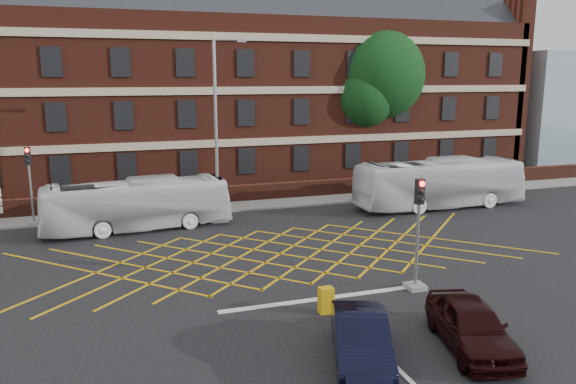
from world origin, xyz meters
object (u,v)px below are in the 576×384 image
object	(u,v)px
traffic_light_far	(31,193)
street_lamp	(218,159)
deciduous_tree	(377,82)
bus_right	(440,183)
car_maroon	(471,325)
car_navy	(361,340)
bus_left	(137,204)
utility_cabinet	(326,300)
traffic_light_near	(417,245)

from	to	relation	value
traffic_light_far	street_lamp	size ratio (longest dim) A/B	0.43
deciduous_tree	bus_right	bearing A→B (deg)	-92.96
bus_right	car_maroon	distance (m)	18.70
car_navy	traffic_light_far	distance (m)	21.83
bus_left	utility_cabinet	world-z (taller)	bus_left
bus_right	car_navy	bearing A→B (deg)	140.71
bus_left	street_lamp	distance (m)	4.95
car_navy	traffic_light_near	bearing A→B (deg)	64.77
bus_left	traffic_light_near	xyz separation A→B (m)	(9.48, -12.08, 0.41)
bus_right	utility_cabinet	distance (m)	17.70
traffic_light_near	bus_right	bearing A→B (deg)	53.41
traffic_light_far	street_lamp	world-z (taller)	street_lamp
bus_left	deciduous_tree	xyz separation A→B (m)	(18.49, 9.15, 6.16)
traffic_light_far	street_lamp	distance (m)	10.18
traffic_light_near	street_lamp	bearing A→B (deg)	111.95
traffic_light_near	traffic_light_far	size ratio (longest dim) A/B	1.00
traffic_light_near	bus_left	bearing A→B (deg)	128.12
deciduous_tree	traffic_light_far	size ratio (longest dim) A/B	2.70
traffic_light_near	car_maroon	bearing A→B (deg)	-101.31
car_navy	deciduous_tree	world-z (taller)	deciduous_tree
car_navy	car_maroon	bearing A→B (deg)	15.81
bus_right	street_lamp	world-z (taller)	street_lamp
traffic_light_near	street_lamp	world-z (taller)	street_lamp
bus_left	car_maroon	size ratio (longest dim) A/B	2.25
car_navy	deciduous_tree	bearing A→B (deg)	82.09
traffic_light_far	utility_cabinet	xyz separation A→B (m)	(10.74, -15.70, -1.31)
deciduous_tree	traffic_light_near	world-z (taller)	deciduous_tree
bus_left	traffic_light_far	xyz separation A→B (m)	(-5.33, 2.67, 0.41)
street_lamp	deciduous_tree	bearing A→B (deg)	31.91
bus_left	car_navy	world-z (taller)	bus_left
traffic_light_far	street_lamp	xyz separation A→B (m)	(9.77, -2.26, 1.73)
traffic_light_near	car_navy	bearing A→B (deg)	-134.96
car_navy	traffic_light_near	world-z (taller)	traffic_light_near
bus_right	traffic_light_far	bearing A→B (deg)	81.83
car_navy	utility_cabinet	size ratio (longest dim) A/B	4.66
traffic_light_far	utility_cabinet	world-z (taller)	traffic_light_far
car_maroon	street_lamp	bearing A→B (deg)	117.73
bus_left	deciduous_tree	world-z (taller)	deciduous_tree
utility_cabinet	bus_left	bearing A→B (deg)	112.57
car_maroon	bus_right	bearing A→B (deg)	73.94
bus_right	deciduous_tree	world-z (taller)	deciduous_tree
bus_left	car_navy	bearing A→B (deg)	-167.89
car_navy	street_lamp	distance (m)	17.15
traffic_light_near	traffic_light_far	bearing A→B (deg)	135.11
bus_right	car_navy	world-z (taller)	bus_right
bus_right	traffic_light_far	size ratio (longest dim) A/B	2.53
traffic_light_far	car_maroon	bearing A→B (deg)	-54.46
traffic_light_far	utility_cabinet	distance (m)	19.06
bus_left	car_maroon	bearing A→B (deg)	-157.89
car_maroon	deciduous_tree	bearing A→B (deg)	83.28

